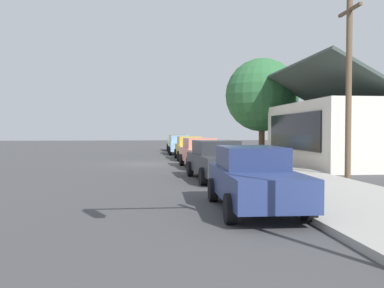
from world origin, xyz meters
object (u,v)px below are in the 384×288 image
car_coral (200,152)px  traffic_light_main (337,19)px  shade_tree (262,95)px  utility_pole_wooden (349,83)px  car_skyblue (180,145)px  car_mustard (189,148)px  car_navy (254,178)px  fire_hydrant_red (239,163)px  car_charcoal (217,160)px  car_olive (177,142)px

car_coral → traffic_light_main: 17.15m
shade_tree → utility_pole_wooden: 13.55m
car_skyblue → car_mustard: same height
car_navy → fire_hydrant_red: 8.73m
car_navy → traffic_light_main: size_ratio=0.88×
car_mustard → car_charcoal: same height
traffic_light_main → utility_pole_wooden: 12.26m
car_charcoal → car_navy: bearing=-4.6°
car_coral → traffic_light_main: traffic_light_main is taller
car_mustard → car_charcoal: (12.00, -0.05, 0.00)m
car_coral → traffic_light_main: bearing=-4.2°
car_skyblue → car_coral: (12.50, 0.17, -0.00)m
car_navy → car_charcoal: bearing=180.0°
car_charcoal → car_olive: bearing=176.6°
car_coral → fire_hydrant_red: bearing=17.9°
car_skyblue → car_navy: size_ratio=1.03×
car_skyblue → traffic_light_main: (29.44, -0.14, 2.68)m
traffic_light_main → car_mustard: bearing=179.2°
car_olive → utility_pole_wooden: 25.67m
traffic_light_main → utility_pole_wooden: (-10.86, 5.66, 0.44)m
car_mustard → car_charcoal: 12.00m
car_olive → traffic_light_main: size_ratio=0.93×
car_coral → utility_pole_wooden: (6.08, 5.35, 3.11)m
car_charcoal → car_navy: (6.42, -0.15, -0.00)m
shade_tree → traffic_light_main: (24.39, -5.81, -1.11)m
car_skyblue → traffic_light_main: bearing=0.8°
car_coral → utility_pole_wooden: utility_pole_wooden is taller
car_coral → car_charcoal: (5.68, -0.02, 0.00)m
car_skyblue → fire_hydrant_red: size_ratio=6.59×
car_navy → shade_tree: 20.70m
traffic_light_main → utility_pole_wooden: bearing=152.5°
fire_hydrant_red → car_navy: bearing=-10.0°
car_mustard → utility_pole_wooden: size_ratio=0.64×
car_olive → car_charcoal: (24.52, -0.05, -0.00)m
utility_pole_wooden → fire_hydrant_red: size_ratio=10.56×
car_navy → traffic_light_main: traffic_light_main is taller
car_mustard → fire_hydrant_red: bearing=7.9°
car_mustard → utility_pole_wooden: 13.85m
fire_hydrant_red → utility_pole_wooden: bearing=57.2°
car_navy → utility_pole_wooden: (-6.02, 5.52, 3.11)m
car_olive → shade_tree: (11.39, 5.47, 3.79)m
car_charcoal → traffic_light_main: traffic_light_main is taller
car_olive → shade_tree: 13.19m
car_skyblue → fire_hydrant_red: bearing=6.5°
shade_tree → car_mustard: bearing=-78.4°
car_mustard → shade_tree: shade_tree is taller
car_navy → car_skyblue: bearing=-178.6°
car_coral → car_navy: size_ratio=1.02×
car_coral → car_charcoal: same height
car_coral → traffic_light_main: size_ratio=0.89×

